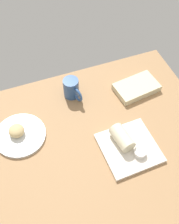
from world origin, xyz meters
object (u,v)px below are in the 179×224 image
object	(u,v)px
sauce_cup	(140,152)
breakfast_wrap	(122,138)
round_plate	(20,135)
coffee_mug	(72,88)
square_plate	(129,148)
scone_pastry	(16,131)
book_stack	(136,87)

from	to	relation	value
sauce_cup	breakfast_wrap	bearing A→B (deg)	-60.04
round_plate	coffee_mug	world-z (taller)	coffee_mug
breakfast_wrap	coffee_mug	bearing A→B (deg)	100.07
square_plate	breakfast_wrap	size ratio (longest dim) A/B	2.03
square_plate	sauce_cup	bearing A→B (deg)	119.96
coffee_mug	round_plate	bearing A→B (deg)	26.32
round_plate	scone_pastry	xyz separation A→B (cm)	(0.88, -0.86, 2.97)
breakfast_wrap	sauce_cup	bearing A→B (deg)	-68.66
breakfast_wrap	book_stack	bearing A→B (deg)	43.80
book_stack	breakfast_wrap	bearing A→B (deg)	52.42
breakfast_wrap	coffee_mug	size ratio (longest dim) A/B	0.92
round_plate	square_plate	distance (cm)	49.28
scone_pastry	sauce_cup	size ratio (longest dim) A/B	1.36
round_plate	scone_pastry	distance (cm)	3.21
round_plate	sauce_cup	bearing A→B (deg)	148.86
breakfast_wrap	book_stack	world-z (taller)	breakfast_wrap
scone_pastry	breakfast_wrap	size ratio (longest dim) A/B	0.62
round_plate	square_plate	bearing A→B (deg)	151.86
book_stack	coffee_mug	world-z (taller)	coffee_mug
breakfast_wrap	coffee_mug	world-z (taller)	coffee_mug
square_plate	book_stack	size ratio (longest dim) A/B	1.03
scone_pastry	sauce_cup	world-z (taller)	scone_pastry
round_plate	coffee_mug	size ratio (longest dim) A/B	1.81
round_plate	square_plate	size ratio (longest dim) A/B	0.98
book_stack	sauce_cup	bearing A→B (deg)	65.97
breakfast_wrap	book_stack	xyz separation A→B (cm)	(-20.25, -26.31, -3.10)
book_stack	coffee_mug	size ratio (longest dim) A/B	1.80
round_plate	book_stack	xyz separation A→B (cm)	(-61.57, -6.77, 1.04)
round_plate	book_stack	bearing A→B (deg)	-173.72
square_plate	sauce_cup	xyz separation A→B (cm)	(-2.67, 4.63, 2.14)
coffee_mug	book_stack	bearing A→B (deg)	166.00
sauce_cup	coffee_mug	distance (cm)	45.68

